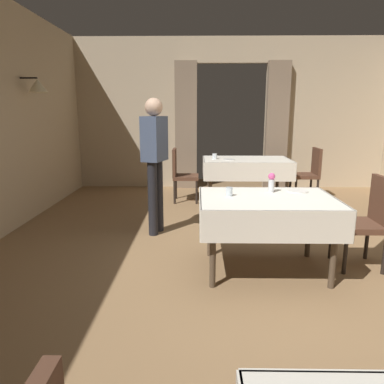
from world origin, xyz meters
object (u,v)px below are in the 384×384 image
(glass_mid_c, at_px, (229,192))
(plate_mid_b, at_px, (298,191))
(dining_table_far, at_px, (246,164))
(chair_far_left, at_px, (181,172))
(person_waiter_by_doorway, at_px, (155,155))
(plate_far_a, at_px, (229,160))
(chair_far_right, at_px, (309,171))
(dining_table_mid, at_px, (267,207))
(flower_vase_mid, at_px, (271,182))
(chair_mid_right, at_px, (368,218))
(glass_far_b, at_px, (215,156))

(glass_mid_c, bearing_deg, plate_mid_b, 16.59)
(dining_table_far, relative_size, plate_mid_b, 7.31)
(chair_far_left, distance_m, person_waiter_by_doorway, 1.81)
(dining_table_far, xyz_separation_m, plate_far_a, (-0.32, -0.14, 0.10))
(chair_far_right, relative_size, plate_far_a, 4.67)
(dining_table_mid, xyz_separation_m, glass_mid_c, (-0.36, 0.05, 0.14))
(person_waiter_by_doorway, bearing_deg, flower_vase_mid, -35.11)
(dining_table_mid, relative_size, chair_far_right, 1.40)
(dining_table_far, distance_m, chair_mid_right, 2.92)
(glass_mid_c, bearing_deg, chair_far_right, 60.43)
(dining_table_mid, height_order, glass_far_b, glass_far_b)
(dining_table_far, bearing_deg, glass_mid_c, -100.77)
(chair_mid_right, distance_m, chair_far_left, 3.39)
(flower_vase_mid, xyz_separation_m, person_waiter_by_doorway, (-1.29, 0.91, 0.17))
(dining_table_far, xyz_separation_m, glass_mid_c, (-0.54, -2.86, 0.14))
(plate_mid_b, bearing_deg, glass_mid_c, -163.41)
(dining_table_mid, bearing_deg, flower_vase_mid, 71.06)
(chair_mid_right, distance_m, glass_far_b, 3.11)
(dining_table_mid, bearing_deg, chair_far_left, 108.62)
(chair_far_left, relative_size, glass_mid_c, 10.62)
(chair_mid_right, bearing_deg, chair_far_right, 84.39)
(dining_table_mid, distance_m, person_waiter_by_doorway, 1.70)
(flower_vase_mid, height_order, plate_mid_b, flower_vase_mid)
(chair_far_left, xyz_separation_m, glass_far_b, (0.58, 0.02, 0.28))
(chair_far_left, height_order, plate_far_a, chair_far_left)
(glass_mid_c, relative_size, glass_far_b, 0.91)
(glass_mid_c, relative_size, plate_far_a, 0.44)
(dining_table_mid, distance_m, dining_table_far, 2.91)
(chair_mid_right, distance_m, plate_far_a, 2.91)
(person_waiter_by_doorway, bearing_deg, chair_far_left, 81.69)
(dining_table_mid, xyz_separation_m, flower_vase_mid, (0.08, 0.23, 0.21))
(chair_far_left, height_order, plate_mid_b, chair_far_left)
(chair_far_right, distance_m, plate_far_a, 1.50)
(chair_mid_right, height_order, glass_mid_c, chair_mid_right)
(chair_mid_right, relative_size, glass_mid_c, 10.62)
(dining_table_mid, height_order, flower_vase_mid, flower_vase_mid)
(chair_far_right, xyz_separation_m, person_waiter_by_doorway, (-2.53, -1.88, 0.51))
(glass_mid_c, relative_size, person_waiter_by_doorway, 0.05)
(flower_vase_mid, bearing_deg, person_waiter_by_doorway, 144.89)
(plate_far_a, bearing_deg, glass_far_b, 155.22)
(chair_mid_right, xyz_separation_m, plate_far_a, (-1.17, 2.65, 0.24))
(chair_far_right, bearing_deg, person_waiter_by_doorway, -143.37)
(chair_far_right, bearing_deg, dining_table_mid, -113.66)
(chair_far_left, xyz_separation_m, plate_mid_b, (1.32, -2.59, 0.24))
(glass_far_b, bearing_deg, glass_mid_c, -89.70)
(flower_vase_mid, distance_m, plate_mid_b, 0.30)
(dining_table_mid, xyz_separation_m, dining_table_far, (0.18, 2.90, 0.00))
(chair_far_left, distance_m, plate_far_a, 0.86)
(chair_far_right, distance_m, glass_far_b, 1.73)
(chair_far_left, relative_size, glass_far_b, 9.66)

